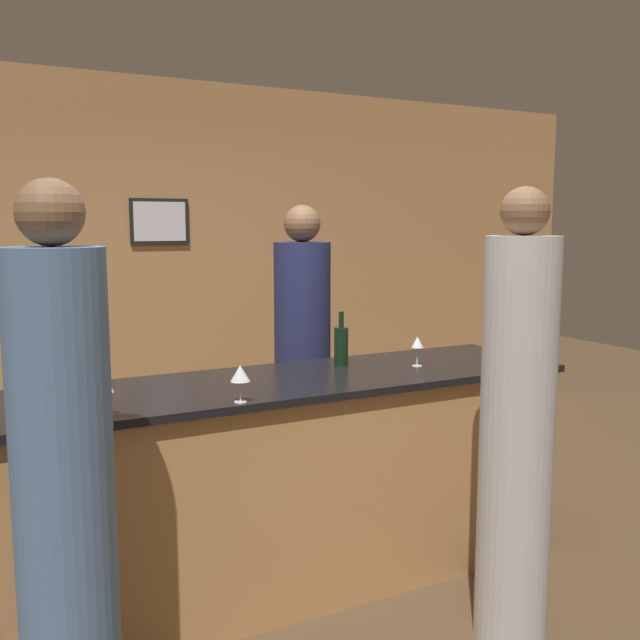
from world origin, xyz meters
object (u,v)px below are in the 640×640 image
object	(u,v)px
guest_1	(517,432)
wine_bottle_0	(341,345)
guest_0	(64,498)
bartender	(303,368)

from	to	relation	value
guest_1	wine_bottle_0	distance (m)	1.05
guest_0	guest_1	size ratio (longest dim) A/B	0.99
guest_1	guest_0	bearing A→B (deg)	175.50
bartender	guest_0	world-z (taller)	guest_0
bartender	wine_bottle_0	world-z (taller)	bartender
guest_0	guest_1	distance (m)	1.75
bartender	wine_bottle_0	xyz separation A→B (m)	(-0.13, -0.70, 0.26)
bartender	guest_1	world-z (taller)	guest_1
guest_0	guest_1	xyz separation A→B (m)	(1.74, -0.14, 0.01)
guest_0	guest_1	world-z (taller)	guest_1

